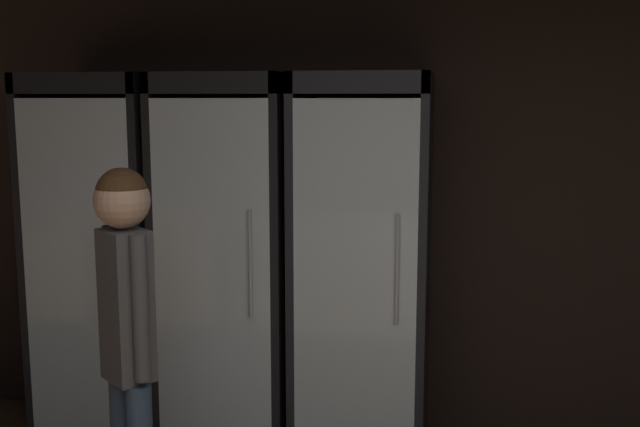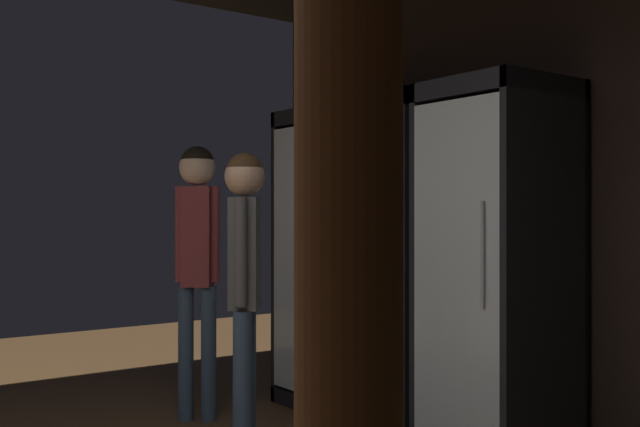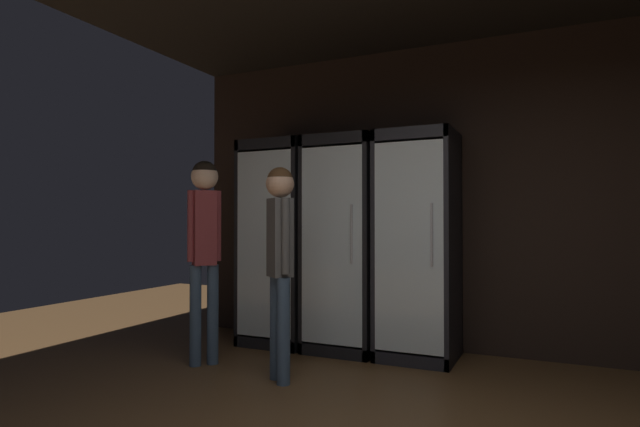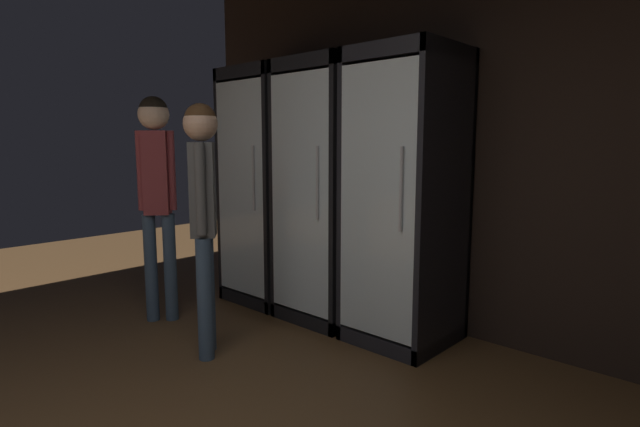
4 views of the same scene
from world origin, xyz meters
name	(u,v)px [view 2 (image 2 of 4)]	position (x,y,z in m)	size (l,w,h in m)	color
cooler_far_left	(343,259)	(-1.96, 2.70, 0.96)	(0.64, 0.67, 1.94)	black
cooler_left	(414,265)	(-1.28, 2.70, 0.95)	(0.64, 0.67, 1.94)	black
cooler_center	(504,274)	(-0.61, 2.70, 0.95)	(0.64, 0.67, 1.94)	black
shopper_near	(245,265)	(-1.37, 1.59, 0.99)	(0.24, 0.23, 1.57)	#384C66
shopper_far	(197,243)	(-2.15, 1.72, 1.08)	(0.22, 0.23, 1.67)	#384C66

